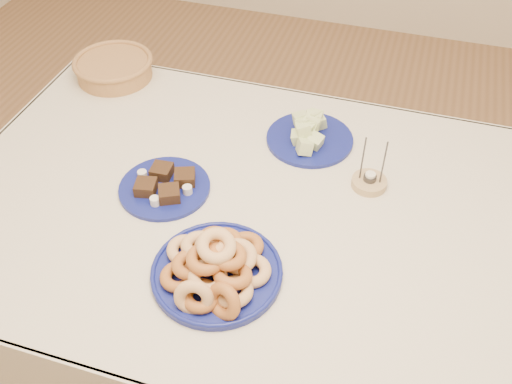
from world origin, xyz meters
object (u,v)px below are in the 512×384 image
at_px(donut_platter, 216,267).
at_px(dining_table, 261,234).
at_px(brownie_plate, 165,186).
at_px(candle_holder, 369,182).
at_px(wicker_basket, 114,67).
at_px(melon_plate, 309,133).

bearing_deg(donut_platter, dining_table, 82.38).
relative_size(dining_table, brownie_plate, 6.46).
xyz_separation_m(dining_table, candle_holder, (0.26, 0.16, 0.12)).
bearing_deg(donut_platter, wicker_basket, 131.64).
distance_m(melon_plate, brownie_plate, 0.46).
height_order(brownie_plate, candle_holder, candle_holder).
height_order(brownie_plate, wicker_basket, wicker_basket).
distance_m(donut_platter, melon_plate, 0.57).
distance_m(dining_table, candle_holder, 0.33).
distance_m(dining_table, donut_platter, 0.29).
xyz_separation_m(melon_plate, wicker_basket, (-0.71, 0.14, 0.01)).
distance_m(donut_platter, candle_holder, 0.51).
relative_size(melon_plate, wicker_basket, 0.97).
relative_size(dining_table, wicker_basket, 5.11).
xyz_separation_m(brownie_plate, wicker_basket, (-0.39, 0.46, 0.02)).
xyz_separation_m(donut_platter, melon_plate, (0.09, 0.56, -0.01)).
distance_m(dining_table, wicker_basket, 0.81).
bearing_deg(candle_holder, donut_platter, -124.77).
bearing_deg(brownie_plate, donut_platter, -45.36).
height_order(dining_table, donut_platter, donut_platter).
bearing_deg(dining_table, donut_platter, -97.62).
height_order(melon_plate, wicker_basket, melon_plate).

